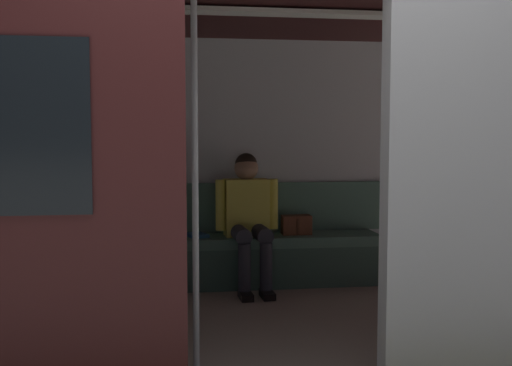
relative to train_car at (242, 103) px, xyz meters
name	(u,v)px	position (x,y,z in m)	size (l,w,h in m)	color
train_car	(242,103)	(0.00, 0.00, 0.00)	(6.40, 2.93, 2.32)	silver
bench_seat	(234,248)	(-0.06, -1.13, -1.20)	(2.59, 0.44, 0.45)	#4C7566
person_seated	(248,212)	(-0.17, -1.08, -0.88)	(0.55, 0.69, 1.18)	#D8CC4C
handbag	(296,225)	(-0.62, -1.17, -1.01)	(0.26, 0.15, 0.17)	brown
book	(196,235)	(0.27, -1.17, -1.08)	(0.15, 0.22, 0.03)	#26598C
grab_pole_door	(195,179)	(0.35, 0.79, -0.46)	(0.04, 0.04, 2.18)	silver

